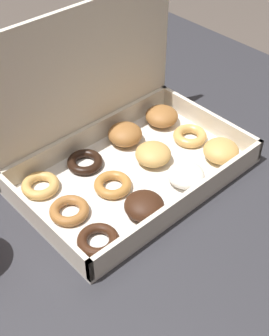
# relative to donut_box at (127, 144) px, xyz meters

# --- Properties ---
(dining_table) EXTENTS (0.95, 0.90, 0.71)m
(dining_table) POSITION_rel_donut_box_xyz_m (0.05, -0.04, -0.15)
(dining_table) COLOR #2D2D33
(dining_table) RESTS_ON ground_plane
(donut_box) EXTENTS (0.38, 0.25, 0.26)m
(donut_box) POSITION_rel_donut_box_xyz_m (0.00, 0.00, 0.00)
(donut_box) COLOR silver
(donut_box) RESTS_ON dining_table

